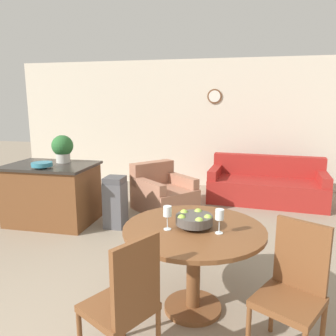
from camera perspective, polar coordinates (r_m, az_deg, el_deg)
wall_back at (r=7.18m, az=4.46°, el=7.67°), size 8.00×0.09×2.70m
dining_table at (r=2.90m, az=4.51°, el=-13.47°), size 1.21×1.21×0.77m
dining_chair_near_left at (r=2.35m, az=-7.37°, el=-21.78°), size 0.57×0.57×0.98m
dining_chair_near_right at (r=2.63m, az=21.01°, el=-18.53°), size 0.57×0.57×0.98m
fruit_bowl at (r=2.80m, az=4.58°, el=-8.90°), size 0.31×0.31×0.13m
wine_glass_left at (r=2.72m, az=-0.10°, el=-7.73°), size 0.07×0.07×0.20m
wine_glass_right at (r=2.67m, az=8.97°, el=-8.20°), size 0.07×0.07×0.20m
kitchen_island at (r=5.28m, az=-19.51°, el=-4.19°), size 1.29×0.91×0.90m
teal_bowl at (r=4.93m, az=-21.11°, el=0.58°), size 0.29×0.29×0.08m
potted_plant at (r=5.26m, az=-17.89°, el=3.40°), size 0.32×0.32×0.42m
trash_bin at (r=4.89m, az=-9.16°, el=-5.89°), size 0.28×0.32×0.75m
couch at (r=6.35m, az=16.74°, el=-3.05°), size 2.13×1.16×0.81m
armchair at (r=5.58m, az=-0.91°, el=-4.61°), size 1.23×1.22×0.79m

